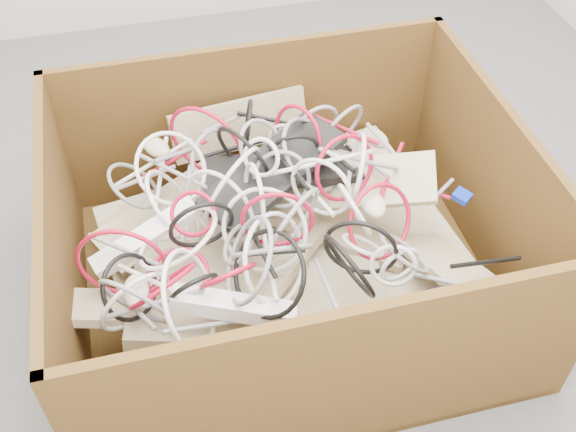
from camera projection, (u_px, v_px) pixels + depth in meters
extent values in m
plane|color=#58585B|center=(312.00, 243.00, 2.21)|extent=(3.00, 3.00, 0.00)
cube|color=#3B250E|center=(290.00, 288.00, 2.07)|extent=(1.22, 1.02, 0.03)
cube|color=#3B250E|center=(252.00, 119.00, 2.22)|extent=(1.22, 0.03, 0.55)
cube|color=#3B250E|center=(344.00, 384.00, 1.54)|extent=(1.22, 0.02, 0.55)
cube|color=#3B250E|center=(491.00, 191.00, 1.98)|extent=(0.03, 0.97, 0.55)
cube|color=#3B250E|center=(65.00, 269.00, 1.78)|extent=(0.02, 0.97, 0.55)
cube|color=#C5B692|center=(288.00, 267.00, 2.03)|extent=(1.07, 0.93, 0.20)
cube|color=#C5B692|center=(259.00, 274.00, 1.91)|extent=(0.77, 0.69, 0.21)
cube|color=tan|center=(165.00, 215.00, 2.01)|extent=(0.45, 0.35, 0.08)
cube|color=tan|center=(334.00, 227.00, 1.98)|extent=(0.44, 0.34, 0.14)
cube|color=tan|center=(318.00, 320.00, 1.73)|extent=(0.26, 0.46, 0.09)
cube|color=tan|center=(153.00, 309.00, 1.77)|extent=(0.44, 0.21, 0.15)
cube|color=tan|center=(459.00, 273.00, 1.80)|extent=(0.23, 0.43, 0.19)
cube|color=tan|center=(240.00, 125.00, 2.12)|extent=(0.44, 0.13, 0.15)
cube|color=tan|center=(277.00, 261.00, 1.82)|extent=(0.39, 0.42, 0.17)
cube|color=tan|center=(357.00, 183.00, 1.91)|extent=(0.44, 0.30, 0.17)
cube|color=black|center=(283.00, 170.00, 1.92)|extent=(0.44, 0.18, 0.06)
cube|color=black|center=(273.00, 170.00, 1.84)|extent=(0.44, 0.36, 0.09)
ellipsoid|color=#BFB29A|center=(172.00, 230.00, 1.78)|extent=(0.11, 0.08, 0.04)
ellipsoid|color=#BFB29A|center=(375.00, 138.00, 2.02)|extent=(0.09, 0.11, 0.04)
ellipsoid|color=#BFB29A|center=(219.00, 302.00, 1.65)|extent=(0.11, 0.08, 0.04)
ellipsoid|color=#BFB29A|center=(373.00, 203.00, 1.71)|extent=(0.06, 0.10, 0.04)
ellipsoid|color=#BFB29A|center=(156.00, 147.00, 1.94)|extent=(0.10, 0.12, 0.04)
ellipsoid|color=black|center=(439.00, 296.00, 1.72)|extent=(0.10, 0.06, 0.04)
ellipsoid|color=#BFB29A|center=(136.00, 291.00, 1.61)|extent=(0.07, 0.11, 0.04)
cube|color=white|center=(146.00, 238.00, 1.76)|extent=(0.30, 0.14, 0.12)
cube|color=white|center=(234.00, 307.00, 1.61)|extent=(0.30, 0.14, 0.10)
cube|color=#0C23B5|center=(462.00, 196.00, 1.88)|extent=(0.06, 0.06, 0.03)
torus|color=gray|center=(312.00, 154.00, 1.88)|extent=(0.20, 0.28, 0.24)
torus|color=gray|center=(222.00, 162.00, 1.93)|extent=(0.25, 0.16, 0.24)
torus|color=black|center=(349.00, 266.00, 1.62)|extent=(0.14, 0.23, 0.21)
torus|color=black|center=(269.00, 274.00, 1.58)|extent=(0.19, 0.28, 0.24)
torus|color=#AC0C28|center=(193.00, 214.00, 1.70)|extent=(0.13, 0.11, 0.11)
torus|color=#AC0C28|center=(298.00, 136.00, 1.93)|extent=(0.12, 0.24, 0.26)
torus|color=silver|center=(363.00, 245.00, 1.72)|extent=(0.13, 0.15, 0.10)
torus|color=gray|center=(272.00, 251.00, 1.65)|extent=(0.27, 0.18, 0.22)
torus|color=silver|center=(136.00, 302.00, 1.65)|extent=(0.25, 0.13, 0.27)
torus|color=silver|center=(232.00, 185.00, 1.80)|extent=(0.23, 0.26, 0.32)
torus|color=gray|center=(362.00, 159.00, 1.88)|extent=(0.26, 0.21, 0.19)
torus|color=gray|center=(282.00, 179.00, 1.81)|extent=(0.21, 0.12, 0.19)
torus|color=silver|center=(355.00, 210.00, 1.71)|extent=(0.09, 0.20, 0.19)
torus|color=gray|center=(317.00, 126.00, 1.97)|extent=(0.20, 0.06, 0.20)
torus|color=#AC0C28|center=(122.00, 264.00, 1.69)|extent=(0.24, 0.09, 0.25)
torus|color=silver|center=(254.00, 201.00, 1.73)|extent=(0.04, 0.28, 0.28)
torus|color=gray|center=(404.00, 253.00, 1.69)|extent=(0.17, 0.21, 0.15)
torus|color=black|center=(194.00, 287.00, 1.60)|extent=(0.15, 0.09, 0.15)
torus|color=silver|center=(171.00, 168.00, 1.82)|extent=(0.25, 0.19, 0.21)
torus|color=black|center=(243.00, 155.00, 1.86)|extent=(0.16, 0.21, 0.20)
torus|color=#AC0C28|center=(228.00, 276.00, 1.60)|extent=(0.20, 0.14, 0.17)
torus|color=silver|center=(400.00, 265.00, 1.67)|extent=(0.16, 0.04, 0.16)
torus|color=silver|center=(177.00, 237.00, 1.68)|extent=(0.23, 0.26, 0.16)
torus|color=black|center=(248.00, 125.00, 1.95)|extent=(0.06, 0.20, 0.20)
torus|color=silver|center=(264.00, 230.00, 1.69)|extent=(0.24, 0.20, 0.26)
torus|color=silver|center=(285.00, 142.00, 1.97)|extent=(0.13, 0.10, 0.14)
torus|color=silver|center=(174.00, 206.00, 1.84)|extent=(0.18, 0.32, 0.27)
torus|color=#AC0C28|center=(206.00, 143.00, 1.96)|extent=(0.20, 0.19, 0.26)
torus|color=silver|center=(337.00, 158.00, 1.83)|extent=(0.11, 0.13, 0.13)
torus|color=black|center=(294.00, 149.00, 1.87)|extent=(0.20, 0.08, 0.19)
torus|color=silver|center=(275.00, 259.00, 1.64)|extent=(0.23, 0.24, 0.29)
torus|color=#AC0C28|center=(277.00, 220.00, 1.67)|extent=(0.19, 0.06, 0.19)
torus|color=gray|center=(341.00, 129.00, 2.01)|extent=(0.21, 0.15, 0.24)
torus|color=#AC0C28|center=(380.00, 222.00, 1.72)|extent=(0.26, 0.13, 0.25)
torus|color=gray|center=(134.00, 186.00, 1.95)|extent=(0.19, 0.24, 0.16)
torus|color=gray|center=(249.00, 260.00, 1.58)|extent=(0.13, 0.26, 0.23)
torus|color=silver|center=(219.00, 207.00, 1.78)|extent=(0.22, 0.24, 0.31)
torus|color=black|center=(201.00, 225.00, 1.68)|extent=(0.23, 0.05, 0.23)
torus|color=gray|center=(262.00, 147.00, 1.86)|extent=(0.17, 0.16, 0.19)
torus|color=silver|center=(393.00, 266.00, 1.64)|extent=(0.16, 0.07, 0.16)
torus|color=gray|center=(238.00, 244.00, 1.67)|extent=(0.11, 0.15, 0.11)
torus|color=#AC0C28|center=(345.00, 168.00, 1.80)|extent=(0.23, 0.12, 0.24)
torus|color=silver|center=(356.00, 168.00, 1.77)|extent=(0.09, 0.26, 0.27)
torus|color=gray|center=(293.00, 224.00, 1.67)|extent=(0.24, 0.19, 0.29)
torus|color=gray|center=(135.00, 302.00, 1.60)|extent=(0.21, 0.16, 0.22)
torus|color=silver|center=(261.00, 157.00, 1.77)|extent=(0.10, 0.12, 0.13)
torus|color=silver|center=(190.00, 300.00, 1.55)|extent=(0.16, 0.32, 0.30)
torus|color=#AC0C28|center=(162.00, 286.00, 1.61)|extent=(0.23, 0.15, 0.21)
torus|color=silver|center=(321.00, 187.00, 1.75)|extent=(0.17, 0.14, 0.21)
torus|color=black|center=(361.00, 248.00, 1.65)|extent=(0.23, 0.13, 0.25)
torus|color=black|center=(130.00, 287.00, 1.65)|extent=(0.18, 0.17, 0.21)
torus|color=#AC0C28|center=(177.00, 279.00, 1.67)|extent=(0.23, 0.23, 0.08)
cylinder|color=gray|center=(185.00, 210.00, 1.80)|extent=(0.09, 0.28, 0.07)
cylinder|color=gray|center=(178.00, 154.00, 1.90)|extent=(0.14, 0.08, 0.04)
cylinder|color=silver|center=(321.00, 163.00, 1.77)|extent=(0.26, 0.06, 0.07)
cylinder|color=gray|center=(146.00, 177.00, 1.90)|extent=(0.17, 0.04, 0.04)
cylinder|color=#AC0C28|center=(390.00, 174.00, 1.89)|extent=(0.15, 0.21, 0.04)
cylinder|color=black|center=(243.00, 146.00, 1.96)|extent=(0.25, 0.05, 0.01)
cylinder|color=silver|center=(153.00, 163.00, 1.96)|extent=(0.24, 0.09, 0.08)
cylinder|color=black|center=(274.00, 252.00, 1.65)|extent=(0.15, 0.05, 0.02)
cylinder|color=silver|center=(319.00, 200.00, 1.73)|extent=(0.05, 0.12, 0.02)
cylinder|color=gray|center=(327.00, 286.00, 1.60)|extent=(0.02, 0.18, 0.03)
cylinder|color=black|center=(487.00, 262.00, 1.71)|extent=(0.22, 0.05, 0.08)
cylinder|color=gray|center=(441.00, 280.00, 1.66)|extent=(0.13, 0.10, 0.03)
cylinder|color=gray|center=(363.00, 156.00, 1.92)|extent=(0.07, 0.24, 0.05)
cylinder|color=gray|center=(155.00, 304.00, 1.59)|extent=(0.24, 0.03, 0.07)
cylinder|color=gray|center=(124.00, 250.00, 1.69)|extent=(0.17, 0.12, 0.05)
cylinder|color=black|center=(288.00, 167.00, 1.79)|extent=(0.08, 0.19, 0.03)
cylinder|color=black|center=(336.00, 156.00, 1.81)|extent=(0.04, 0.23, 0.09)
cylinder|color=gray|center=(206.00, 326.00, 1.59)|extent=(0.20, 0.03, 0.06)
cylinder|color=#AC0C28|center=(345.00, 129.00, 1.96)|extent=(0.18, 0.11, 0.08)
cylinder|color=gray|center=(224.00, 123.00, 2.01)|extent=(0.14, 0.07, 0.01)
cylinder|color=black|center=(274.00, 120.00, 2.03)|extent=(0.21, 0.08, 0.06)
cylinder|color=gray|center=(184.00, 177.00, 1.85)|extent=(0.22, 0.20, 0.05)
cylinder|color=silver|center=(269.00, 260.00, 1.66)|extent=(0.03, 0.24, 0.02)
cylinder|color=#AC0C28|center=(410.00, 184.00, 1.91)|extent=(0.21, 0.13, 0.06)
cylinder|color=silver|center=(151.00, 280.00, 1.63)|extent=(0.15, 0.16, 0.04)
cylinder|color=gray|center=(391.00, 151.00, 1.94)|extent=(0.09, 0.21, 0.06)
cylinder|color=gray|center=(138.00, 312.00, 1.60)|extent=(0.08, 0.13, 0.02)
cylinder|color=silver|center=(161.00, 172.00, 1.92)|extent=(0.08, 0.21, 0.08)
cylinder|color=black|center=(264.00, 255.00, 1.62)|extent=(0.04, 0.13, 0.04)
cylinder|color=#AC0C28|center=(171.00, 161.00, 1.97)|extent=(0.22, 0.05, 0.09)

